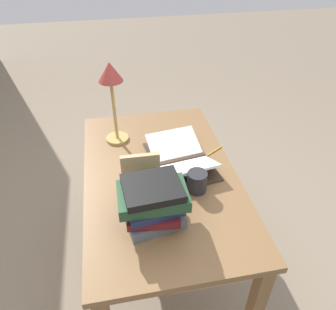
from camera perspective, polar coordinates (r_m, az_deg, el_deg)
ground_plane at (r=2.27m, az=-1.06°, el=-18.36°), size 12.00×12.00×0.00m
reading_desk at (r=1.76m, az=-1.30°, el=-6.06°), size 1.27×0.77×0.77m
open_book at (r=1.76m, az=2.21°, el=-0.48°), size 0.48×0.36×0.09m
book_stack_tall at (r=1.39m, az=-2.65°, el=-8.33°), size 0.23×0.29×0.21m
book_standing_upright at (r=1.55m, az=-4.74°, el=-3.07°), size 0.03×0.18×0.21m
reading_lamp at (r=1.79m, az=-9.85°, el=12.17°), size 0.13×0.13×0.47m
coffee_mug at (r=1.57m, az=5.02°, el=-4.64°), size 0.10×0.12×0.10m
pencil at (r=1.86m, az=8.20°, el=0.79°), size 0.09×0.13×0.01m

